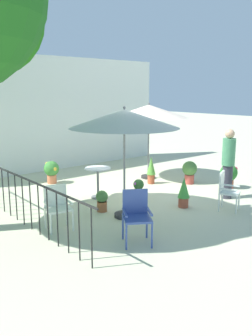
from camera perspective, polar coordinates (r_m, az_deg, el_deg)
ground_plane at (r=9.53m, az=0.80°, el=-4.38°), size 60.00×60.00×0.00m
villa_facade at (r=12.75m, az=-12.03°, el=8.30°), size 9.08×0.30×3.84m
terrace_railing at (r=7.78m, az=-16.51°, el=-3.48°), size 0.03×5.61×1.01m
patio_umbrella_0 at (r=7.53m, az=-0.27°, el=7.66°), size 2.30×2.30×2.39m
patio_umbrella_1 at (r=11.15m, az=3.63°, el=8.84°), size 2.37×2.37×2.34m
cafe_table_0 at (r=9.26m, az=-4.46°, el=-1.45°), size 0.66×0.66×0.78m
patio_chair_0 at (r=6.55m, az=1.63°, el=-7.05°), size 0.67×0.68×0.95m
patio_chair_1 at (r=8.58m, az=15.50°, el=-3.16°), size 0.56×0.56×0.90m
patio_chair_2 at (r=7.31m, az=-10.77°, el=-5.62°), size 0.56×0.51×0.87m
potted_plant_0 at (r=8.62m, az=9.07°, el=-3.67°), size 0.28×0.28×0.72m
potted_plant_1 at (r=10.82m, az=9.97°, el=-0.43°), size 0.43×0.43×0.68m
potted_plant_2 at (r=8.27m, az=-3.81°, el=-5.08°), size 0.27×0.27×0.49m
potted_plant_3 at (r=9.28m, az=1.98°, el=-3.09°), size 0.28×0.27×0.49m
potted_plant_4 at (r=10.69m, az=3.98°, el=-0.18°), size 0.26×0.26×0.80m
potted_plant_5 at (r=10.59m, az=15.86°, el=-0.94°), size 0.49×0.49×0.69m
potted_plant_6 at (r=10.94m, az=-11.64°, el=-0.34°), size 0.45×0.49×0.67m
standing_person at (r=9.46m, az=15.78°, el=0.79°), size 0.44×0.44×1.77m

